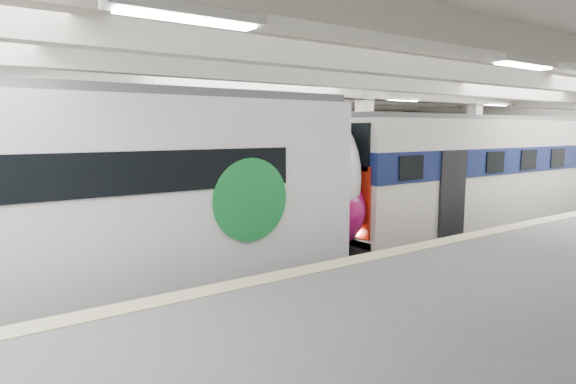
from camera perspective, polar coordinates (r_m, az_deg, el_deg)
station_hall at (r=11.86m, az=7.39°, el=4.54°), size 36.00×24.00×5.75m
modern_emu at (r=10.99m, az=-19.49°, el=-0.96°), size 14.70×3.03×4.70m
older_rer at (r=18.92m, az=21.14°, el=2.18°), size 13.02×2.87×4.31m
far_train at (r=16.21m, az=-27.56°, el=0.79°), size 13.30×3.32×4.24m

